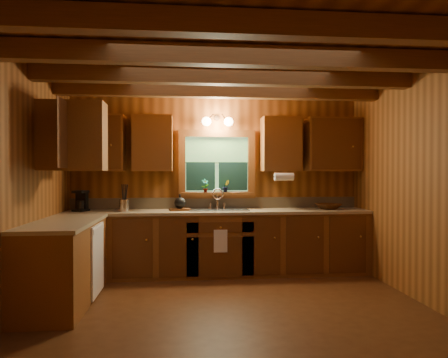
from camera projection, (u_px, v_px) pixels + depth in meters
room at (232, 185)px, 4.15m from camera, size 4.20×4.20×4.20m
ceiling_beams at (232, 67)px, 4.14m from camera, size 4.20×2.54×0.18m
base_cabinets at (183, 248)px, 5.40m from camera, size 4.20×2.22×0.86m
countertop at (184, 214)px, 5.40m from camera, size 4.20×2.24×0.04m
backsplash at (217, 203)px, 6.03m from camera, size 4.20×0.02×0.16m
dishwasher_panel at (98, 259)px, 4.70m from camera, size 0.02×0.60×0.80m
upper_cabinets at (178, 142)px, 5.51m from camera, size 4.19×1.77×0.78m
window at (217, 166)px, 6.01m from camera, size 1.12×0.08×1.00m
window_sill at (217, 194)px, 5.97m from camera, size 1.06×0.14×0.04m
wall_sconce at (218, 121)px, 5.88m from camera, size 0.45×0.21×0.17m
paper_towel_roll at (284, 177)px, 5.76m from camera, size 0.27×0.11×0.11m
dish_towel at (221, 241)px, 5.42m from camera, size 0.18×0.01×0.30m
sink at (218, 213)px, 5.76m from camera, size 0.82×0.48×0.43m
coffee_maker at (81, 201)px, 5.61m from camera, size 0.16×0.20×0.28m
utensil_crock at (124, 205)px, 5.55m from camera, size 0.13×0.13×0.37m
cutting_board at (180, 210)px, 5.71m from camera, size 0.32×0.25×0.03m
teakettle at (180, 203)px, 5.71m from camera, size 0.16×0.16×0.20m
wicker_basket at (328, 206)px, 5.89m from camera, size 0.41×0.41×0.08m
potted_plant_left at (205, 186)px, 5.92m from camera, size 0.12×0.10×0.20m
potted_plant_right at (226, 186)px, 5.98m from camera, size 0.12×0.10×0.18m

